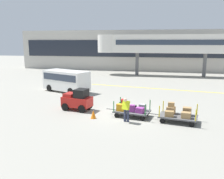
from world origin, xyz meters
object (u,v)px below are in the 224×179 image
(shuttle_van, at_px, (66,79))
(safety_cone_near, at_px, (93,114))
(baggage_cart_lead, at_px, (131,109))
(baggage_tug, at_px, (77,100))
(baggage_handler, at_px, (126,109))
(baggage_cart_middle, at_px, (178,114))

(shuttle_van, xyz_separation_m, safety_cone_near, (5.07, -7.64, -0.96))
(shuttle_van, bearing_deg, safety_cone_near, -56.41)
(baggage_cart_lead, distance_m, shuttle_van, 10.03)
(baggage_tug, bearing_deg, shuttle_van, 119.48)
(baggage_handler, bearing_deg, baggage_cart_lead, 83.03)
(baggage_tug, bearing_deg, baggage_cart_lead, -10.10)
(baggage_cart_middle, bearing_deg, baggage_handler, -166.76)
(baggage_cart_middle, bearing_deg, shuttle_van, 145.49)
(baggage_handler, distance_m, safety_cone_near, 2.29)
(baggage_handler, bearing_deg, baggage_tug, 153.67)
(baggage_tug, distance_m, baggage_cart_lead, 4.10)
(shuttle_van, bearing_deg, baggage_tug, -60.52)
(shuttle_van, height_order, safety_cone_near, shuttle_van)
(baggage_handler, relative_size, safety_cone_near, 2.84)
(shuttle_van, distance_m, safety_cone_near, 9.22)
(baggage_handler, xyz_separation_m, shuttle_van, (-7.27, 7.91, 0.37))
(baggage_cart_middle, bearing_deg, baggage_tug, 170.49)
(shuttle_van, relative_size, safety_cone_near, 9.38)
(baggage_cart_middle, height_order, baggage_handler, baggage_handler)
(baggage_cart_lead, xyz_separation_m, baggage_cart_middle, (3.01, -0.46, 0.02))
(safety_cone_near, bearing_deg, baggage_handler, -7.10)
(baggage_tug, relative_size, shuttle_van, 0.44)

